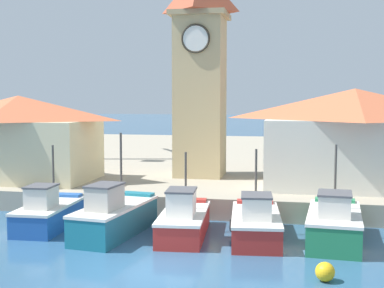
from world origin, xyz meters
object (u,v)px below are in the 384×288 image
warehouse_left (19,137)px  warehouse_right (354,136)px  clock_tower (200,66)px  mooring_buoy (325,272)px  fishing_boat_left_inner (184,220)px  fishing_boat_far_left (49,213)px  fishing_boat_mid_left (256,223)px  fishing_boat_left_outer (114,216)px  fishing_boat_center (334,224)px

warehouse_left → warehouse_right: (19.02, 1.55, 0.19)m
clock_tower → mooring_buoy: 17.99m
fishing_boat_left_inner → mooring_buoy: 7.27m
fishing_boat_far_left → warehouse_left: bearing=127.2°
fishing_boat_mid_left → warehouse_right: warehouse_right is taller
fishing_boat_left_outer → mooring_buoy: fishing_boat_left_outer is taller
clock_tower → warehouse_right: size_ratio=1.45×
mooring_buoy → warehouse_left: bearing=146.3°
fishing_boat_center → fishing_boat_left_inner: bearing=-177.9°
fishing_boat_far_left → warehouse_right: 16.49m
fishing_boat_center → mooring_buoy: 4.85m
fishing_boat_far_left → fishing_boat_center: size_ratio=0.88×
fishing_boat_left_inner → mooring_buoy: bearing=-39.0°
fishing_boat_mid_left → fishing_boat_left_outer: bearing=-175.0°
clock_tower → warehouse_right: bearing=-12.9°
warehouse_right → fishing_boat_left_outer: bearing=-141.0°
fishing_boat_left_outer → fishing_boat_left_inner: 3.00m
fishing_boat_center → warehouse_left: size_ratio=0.57×
warehouse_right → fishing_boat_mid_left: bearing=-120.0°
fishing_boat_far_left → mooring_buoy: 12.83m
fishing_boat_center → warehouse_right: (1.51, 8.06, 2.99)m
warehouse_left → clock_tower: bearing=19.5°
fishing_boat_left_inner → clock_tower: clock_tower is taller
fishing_boat_left_outer → clock_tower: clock_tower is taller
fishing_boat_left_outer → fishing_boat_center: (9.20, 0.61, -0.03)m
fishing_boat_left_inner → mooring_buoy: (5.65, -4.57, -0.40)m
fishing_boat_left_inner → fishing_boat_center: (6.23, 0.23, 0.07)m
fishing_boat_far_left → clock_tower: size_ratio=0.32×
fishing_boat_center → warehouse_left: 18.88m
fishing_boat_far_left → fishing_boat_center: bearing=0.3°
fishing_boat_left_outer → warehouse_left: 11.28m
fishing_boat_center → fishing_boat_mid_left: bearing=-178.5°
fishing_boat_mid_left → warehouse_left: warehouse_left is taller
fishing_boat_mid_left → clock_tower: clock_tower is taller
fishing_boat_mid_left → warehouse_left: bearing=155.3°
fishing_boat_left_outer → clock_tower: (1.81, 10.70, 6.97)m
mooring_buoy → fishing_boat_left_inner: bearing=141.0°
fishing_boat_left_inner → fishing_boat_far_left: bearing=178.6°
fishing_boat_mid_left → clock_tower: 13.09m
fishing_boat_mid_left → warehouse_right: (4.69, 8.14, 3.08)m
fishing_boat_center → mooring_buoy: fishing_boat_center is taller
fishing_boat_mid_left → fishing_boat_center: (3.18, 0.08, 0.09)m
fishing_boat_far_left → fishing_boat_left_inner: size_ratio=0.89×
clock_tower → fishing_boat_left_inner: bearing=-83.6°
fishing_boat_left_outer → mooring_buoy: size_ratio=8.54×
clock_tower → warehouse_left: (-10.11, -3.59, -4.20)m
fishing_boat_left_inner → fishing_boat_left_outer: bearing=-172.6°
fishing_boat_far_left → fishing_boat_mid_left: (9.33, -0.01, -0.02)m
clock_tower → fishing_boat_mid_left: bearing=-67.5°
fishing_boat_mid_left → clock_tower: (-4.21, 10.17, 7.09)m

